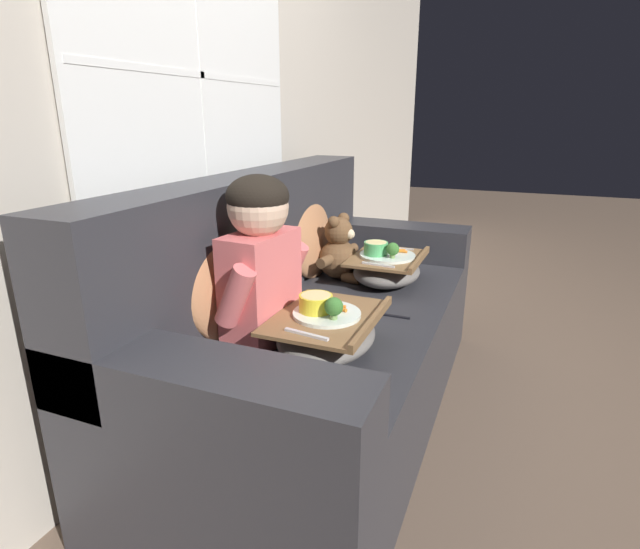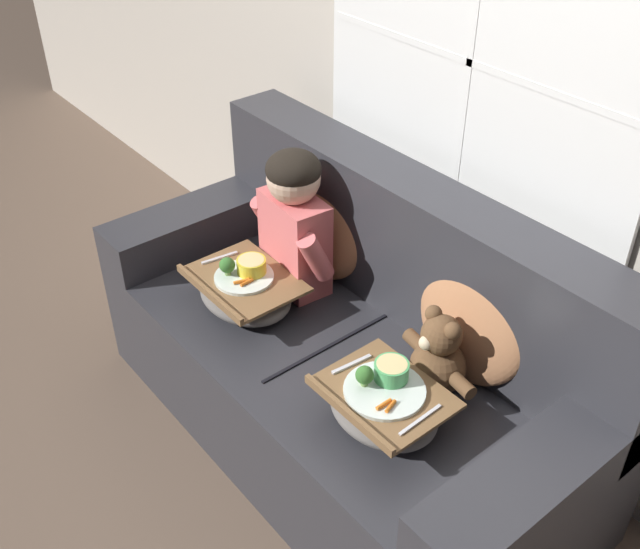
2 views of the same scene
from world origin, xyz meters
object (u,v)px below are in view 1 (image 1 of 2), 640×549
Objects in this scene: throw_pillow_behind_child at (221,277)px; lap_tray_teddy at (387,268)px; couch at (313,332)px; throw_pillow_behind_teddy at (308,232)px; child_figure at (260,253)px; lap_tray_child at (327,331)px; teddy_bear at (339,251)px.

throw_pillow_behind_child is 1.18× the size of lap_tray_teddy.
couch reaches higher than throw_pillow_behind_child.
couch reaches higher than throw_pillow_behind_teddy.
child_figure reaches higher than lap_tray_child.
throw_pillow_behind_teddy reaches higher than throw_pillow_behind_child.
throw_pillow_behind_child is 0.18m from child_figure.
couch is 0.44m from teddy_bear.
throw_pillow_behind_child is 0.76m from teddy_bear.
teddy_bear is (0.74, -0.16, -0.08)m from throw_pillow_behind_child.
lap_tray_child is at bearing -179.94° from lap_tray_teddy.
throw_pillow_behind_child is (-0.37, 0.18, 0.33)m from couch.
throw_pillow_behind_teddy is 0.76m from child_figure.
throw_pillow_behind_child is 0.41m from lap_tray_child.
teddy_bear reaches higher than lap_tray_teddy.
throw_pillow_behind_teddy is 1.19× the size of lap_tray_teddy.
lap_tray_child is at bearing -150.94° from couch.
child_figure is at bearing 162.60° from lap_tray_teddy.
child_figure is 0.80m from lap_tray_teddy.
child_figure is (-0.00, -0.15, 0.10)m from throw_pillow_behind_child.
throw_pillow_behind_teddy is 0.84m from lap_tray_child.
lap_tray_child is at bearing -162.81° from teddy_bear.
teddy_bear is at bearing 17.19° from lap_tray_child.
throw_pillow_behind_teddy is 1.40× the size of teddy_bear.
throw_pillow_behind_teddy reaches higher than lap_tray_teddy.
throw_pillow_behind_child reaches higher than lap_tray_child.
teddy_bear is 0.85× the size of lap_tray_teddy.
child_figure reaches higher than throw_pillow_behind_child.
throw_pillow_behind_child reaches higher than teddy_bear.
throw_pillow_behind_child is 0.81× the size of child_figure.
lap_tray_child is (-0.37, -0.21, 0.19)m from couch.
couch is 0.52m from throw_pillow_behind_child.
couch is 5.01× the size of lap_tray_teddy.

